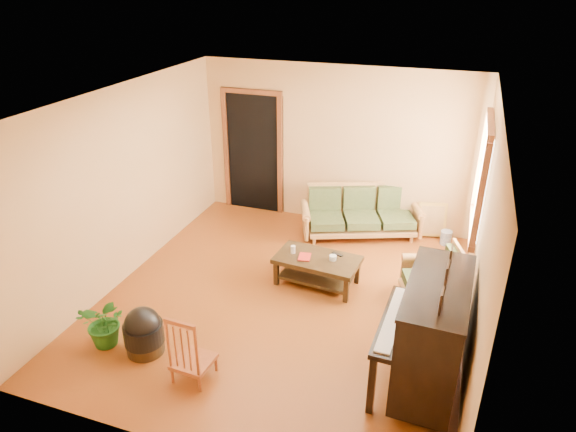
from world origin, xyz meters
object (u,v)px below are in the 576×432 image
at_px(armchair, 432,278).
at_px(piano, 432,336).
at_px(coffee_table, 317,271).
at_px(potted_plant, 105,323).
at_px(sofa, 361,213).
at_px(footstool, 144,336).
at_px(ceramic_crock, 446,238).
at_px(red_chair, 192,346).

height_order(armchair, piano, piano).
xyz_separation_m(coffee_table, piano, (1.59, -1.43, 0.41)).
bearing_deg(potted_plant, sofa, 58.94).
distance_m(coffee_table, footstool, 2.42).
height_order(footstool, ceramic_crock, footstool).
height_order(piano, red_chair, piano).
bearing_deg(coffee_table, red_chair, -108.54).
height_order(piano, ceramic_crock, piano).
relative_size(coffee_table, red_chair, 1.36).
relative_size(armchair, ceramic_crock, 3.63).
xyz_separation_m(sofa, ceramic_crock, (1.33, 0.15, -0.29)).
bearing_deg(armchair, footstool, -165.77).
bearing_deg(footstool, armchair, 33.65).
relative_size(armchair, potted_plant, 1.34).
bearing_deg(armchair, piano, -105.29).
height_order(coffee_table, footstool, footstool).
xyz_separation_m(red_chair, potted_plant, (-1.18, 0.14, -0.11)).
xyz_separation_m(coffee_table, potted_plant, (-1.90, -2.00, 0.10)).
bearing_deg(ceramic_crock, piano, -89.90).
relative_size(footstool, red_chair, 0.54).
relative_size(ceramic_crock, potted_plant, 0.37).
bearing_deg(piano, armchair, 96.41).
relative_size(coffee_table, ceramic_crock, 5.05).
distance_m(sofa, potted_plant, 4.18).
xyz_separation_m(coffee_table, ceramic_crock, (1.59, 1.74, -0.09)).
relative_size(sofa, coffee_table, 1.66).
distance_m(sofa, coffee_table, 1.62).
bearing_deg(armchair, potted_plant, -169.09).
bearing_deg(piano, red_chair, -160.81).
bearing_deg(footstool, potted_plant, -175.30).
distance_m(sofa, armchair, 2.02).
bearing_deg(piano, footstool, -167.88).
bearing_deg(red_chair, piano, 20.19).
distance_m(coffee_table, piano, 2.18).
distance_m(footstool, potted_plant, 0.48).
bearing_deg(footstool, piano, 9.85).
height_order(sofa, ceramic_crock, sofa).
bearing_deg(footstool, red_chair, -13.94).
distance_m(piano, potted_plant, 3.55).
distance_m(coffee_table, ceramic_crock, 2.36).
bearing_deg(piano, ceramic_crock, 92.38).
distance_m(red_chair, potted_plant, 1.20).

